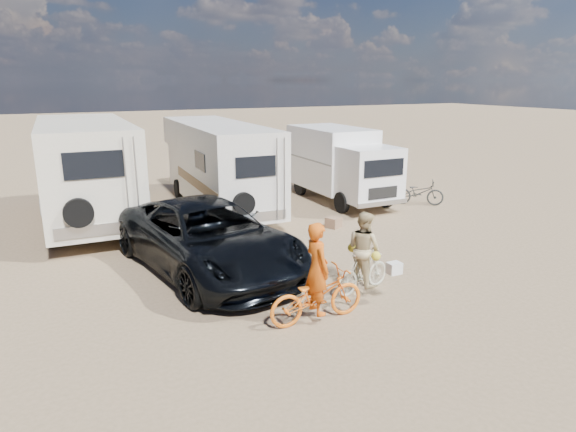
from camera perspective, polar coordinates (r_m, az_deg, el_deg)
name	(u,v)px	position (r m, az deg, el deg)	size (l,w,h in m)	color
ground	(332,277)	(11.99, 5.07, -6.92)	(140.00, 140.00, 0.00)	#937857
rv_main	(218,167)	(18.06, -7.95, 5.56)	(2.21, 7.69, 3.05)	silver
rv_left	(87,173)	(17.27, -21.86, 4.53)	(2.63, 7.27, 3.26)	beige
box_truck	(342,166)	(19.21, 6.11, 5.73)	(2.10, 5.31, 2.74)	white
dark_suv	(208,237)	(12.23, -9.04, -2.41)	(2.79, 6.05, 1.68)	black
bike_man	(317,296)	(9.71, 3.28, -9.05)	(0.69, 1.97, 1.03)	orange
bike_woman	(363,272)	(11.12, 8.52, -6.28)	(0.43, 1.53, 0.92)	#BCBBA0
rider_man	(317,277)	(9.56, 3.31, -6.96)	(0.65, 0.43, 1.80)	#CC510F
rider_woman	(364,256)	(11.00, 8.59, -4.55)	(0.79, 0.62, 1.63)	tan
bike_parked	(419,192)	(19.27, 14.67, 2.61)	(0.62, 1.79, 0.94)	#272A27
cooler	(269,240)	(13.94, -2.13, -2.77)	(0.51, 0.37, 0.41)	navy
crate	(334,222)	(15.87, 5.20, -0.73)	(0.41, 0.41, 0.33)	#826149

